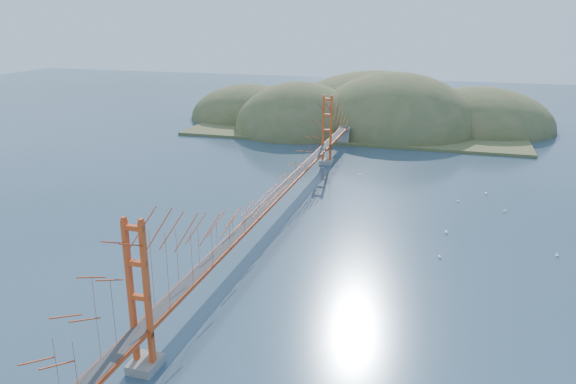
# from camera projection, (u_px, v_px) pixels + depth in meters

# --- Properties ---
(ground) EXTENTS (320.00, 320.00, 0.00)m
(ground) POSITION_uv_depth(u_px,v_px,m) (272.00, 225.00, 68.26)
(ground) COLOR #283D51
(ground) RESTS_ON ground
(bridge) EXTENTS (2.20, 94.40, 12.00)m
(bridge) POSITION_uv_depth(u_px,v_px,m) (272.00, 169.00, 66.28)
(bridge) COLOR gray
(bridge) RESTS_ON ground
(far_headlands) EXTENTS (84.00, 58.00, 25.00)m
(far_headlands) POSITION_uv_depth(u_px,v_px,m) (372.00, 123.00, 130.23)
(far_headlands) COLOR brown
(far_headlands) RESTS_ON ground
(sailboat_1) EXTENTS (0.50, 0.53, 0.60)m
(sailboat_1) POSITION_uv_depth(u_px,v_px,m) (439.00, 256.00, 59.31)
(sailboat_1) COLOR white
(sailboat_1) RESTS_ON ground
(sailboat_0) EXTENTS (0.47, 0.57, 0.66)m
(sailboat_0) POSITION_uv_depth(u_px,v_px,m) (446.00, 231.00, 65.88)
(sailboat_0) COLOR white
(sailboat_0) RESTS_ON ground
(sailboat_16) EXTENTS (0.52, 0.52, 0.55)m
(sailboat_16) POSITION_uv_depth(u_px,v_px,m) (458.00, 201.00, 76.67)
(sailboat_16) COLOR white
(sailboat_16) RESTS_ON ground
(sailboat_14) EXTENTS (0.60, 0.60, 0.64)m
(sailboat_14) POSITION_uv_depth(u_px,v_px,m) (557.00, 255.00, 59.54)
(sailboat_14) COLOR white
(sailboat_14) RESTS_ON ground
(sailboat_12) EXTENTS (0.51, 0.42, 0.59)m
(sailboat_12) POSITION_uv_depth(u_px,v_px,m) (360.00, 174.00, 89.11)
(sailboat_12) COLOR white
(sailboat_12) RESTS_ON ground
(sailboat_8) EXTENTS (0.60, 0.60, 0.63)m
(sailboat_8) POSITION_uv_depth(u_px,v_px,m) (505.00, 211.00, 72.80)
(sailboat_8) COLOR white
(sailboat_8) RESTS_ON ground
(sailboat_15) EXTENTS (0.57, 0.64, 0.73)m
(sailboat_15) POSITION_uv_depth(u_px,v_px,m) (486.00, 193.00, 79.91)
(sailboat_15) COLOR white
(sailboat_15) RESTS_ON ground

